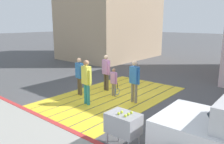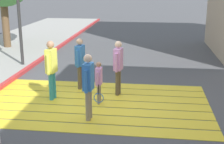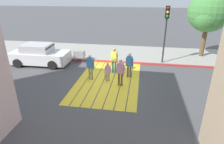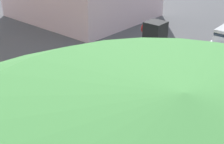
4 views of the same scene
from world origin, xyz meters
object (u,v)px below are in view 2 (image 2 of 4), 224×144
Objects in this scene: pedestrian_teen_behind at (118,64)px; pedestrian_child_with_racket at (99,81)px; pedestrian_adult_side at (51,66)px; pedestrian_adult_trailing at (80,60)px; pedestrian_adult_lead at (88,82)px.

pedestrian_teen_behind reaches higher than pedestrian_child_with_racket.
pedestrian_adult_side is at bearing -160.69° from pedestrian_teen_behind.
pedestrian_adult_trailing is 0.94× the size of pedestrian_adult_side.
pedestrian_child_with_racket is at bearing -118.16° from pedestrian_teen_behind.
pedestrian_adult_side reaches higher than pedestrian_child_with_racket.
pedestrian_teen_behind is (0.52, 1.92, -0.01)m from pedestrian_adult_lead.
pedestrian_child_with_racket is (-0.45, -0.84, -0.29)m from pedestrian_teen_behind.
pedestrian_teen_behind is (1.26, -0.42, 0.02)m from pedestrian_adult_trailing.
pedestrian_adult_trailing is 1.52m from pedestrian_child_with_racket.
pedestrian_adult_side is (-0.60, -1.07, 0.06)m from pedestrian_adult_trailing.
pedestrian_adult_lead is 1.01× the size of pedestrian_teen_behind.
pedestrian_adult_side reaches higher than pedestrian_adult_lead.
pedestrian_child_with_racket is (0.07, 1.09, -0.29)m from pedestrian_adult_lead.
pedestrian_adult_lead is at bearing -105.18° from pedestrian_teen_behind.
pedestrian_adult_trailing is (-0.74, 2.34, -0.02)m from pedestrian_adult_lead.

